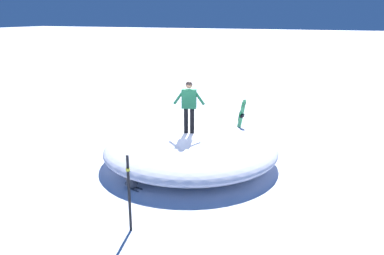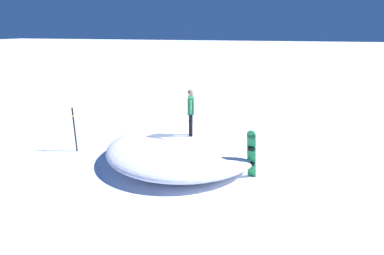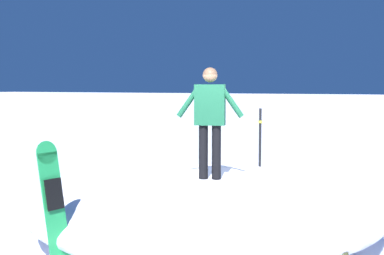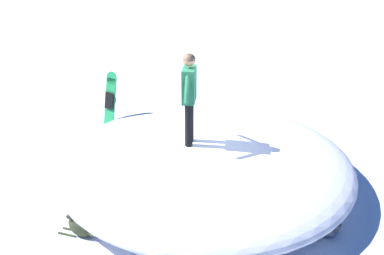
{
  "view_description": "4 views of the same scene",
  "coord_description": "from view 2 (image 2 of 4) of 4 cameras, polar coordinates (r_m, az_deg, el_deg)",
  "views": [
    {
      "loc": [
        -4.63,
        10.48,
        4.62
      ],
      "look_at": [
        0.1,
        -0.63,
        1.06
      ],
      "focal_mm": 35.81,
      "sensor_mm": 36.0,
      "label": 1
    },
    {
      "loc": [
        -10.44,
        -3.56,
        4.67
      ],
      "look_at": [
        -0.21,
        -0.65,
        1.33
      ],
      "focal_mm": 29.55,
      "sensor_mm": 36.0,
      "label": 2
    },
    {
      "loc": [
        3.02,
        -7.53,
        2.35
      ],
      "look_at": [
        -0.42,
        0.09,
        1.63
      ],
      "focal_mm": 46.89,
      "sensor_mm": 36.0,
      "label": 3
    },
    {
      "loc": [
        7.28,
        2.34,
        4.69
      ],
      "look_at": [
        0.11,
        -0.46,
        1.22
      ],
      "focal_mm": 43.15,
      "sensor_mm": 36.0,
      "label": 4
    }
  ],
  "objects": [
    {
      "name": "snowboard_primary_upright",
      "position": [
        10.28,
        10.67,
        -4.62
      ],
      "size": [
        0.39,
        0.36,
        1.68
      ],
      "color": "#1E8C47",
      "rests_on": "ground"
    },
    {
      "name": "backpack_far",
      "position": [
        13.59,
        6.41,
        -1.8
      ],
      "size": [
        0.27,
        0.68,
        0.43
      ],
      "color": "#383D23",
      "rests_on": "ground"
    },
    {
      "name": "snowboarder_standing",
      "position": [
        11.37,
        -0.23,
        3.27
      ],
      "size": [
        1.02,
        0.35,
        1.7
      ],
      "color": "black",
      "rests_on": "snow_mound"
    },
    {
      "name": "backpack_near",
      "position": [
        13.34,
        -10.72,
        -2.59
      ],
      "size": [
        0.55,
        0.36,
        0.34
      ],
      "color": "#4C4C51",
      "rests_on": "ground"
    },
    {
      "name": "snow_mound",
      "position": [
        11.72,
        -1.69,
        -3.65
      ],
      "size": [
        7.84,
        7.84,
        0.91
      ],
      "primitive_type": "ellipsoid",
      "rotation": [
        0.0,
        0.0,
        0.7
      ],
      "color": "white",
      "rests_on": "ground"
    },
    {
      "name": "trail_marker_pole",
      "position": [
        13.14,
        -20.44,
        -0.21
      ],
      "size": [
        0.1,
        0.1,
        1.78
      ],
      "color": "black",
      "rests_on": "ground"
    },
    {
      "name": "ground",
      "position": [
        11.98,
        -2.72,
        -5.53
      ],
      "size": [
        240.0,
        240.0,
        0.0
      ],
      "primitive_type": "plane",
      "color": "white"
    }
  ]
}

